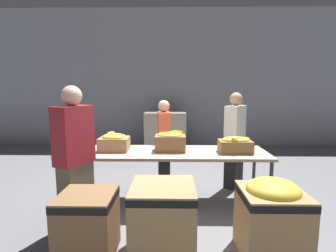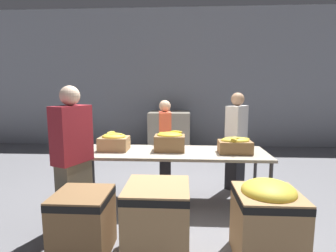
{
  "view_description": "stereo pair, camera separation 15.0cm",
  "coord_description": "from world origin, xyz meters",
  "views": [
    {
      "loc": [
        0.01,
        -3.75,
        1.7
      ],
      "look_at": [
        -0.07,
        0.27,
        1.13
      ],
      "focal_mm": 28.0,
      "sensor_mm": 36.0,
      "label": 1
    },
    {
      "loc": [
        0.16,
        -3.74,
        1.7
      ],
      "look_at": [
        -0.07,
        0.27,
        1.13
      ],
      "focal_mm": 28.0,
      "sensor_mm": 36.0,
      "label": 2
    }
  ],
  "objects": [
    {
      "name": "banana_box_1",
      "position": [
        -0.03,
        0.03,
        0.94
      ],
      "size": [
        0.44,
        0.31,
        0.29
      ],
      "color": "olive",
      "rests_on": "sorting_table"
    },
    {
      "name": "volunteer_0",
      "position": [
        -0.15,
        0.74,
        0.75
      ],
      "size": [
        0.24,
        0.42,
        1.51
      ],
      "rotation": [
        0.0,
        0.0,
        -1.46
      ],
      "color": "black",
      "rests_on": "ground_plane"
    },
    {
      "name": "banana_box_2",
      "position": [
        0.9,
        -0.06,
        0.91
      ],
      "size": [
        0.46,
        0.33,
        0.25
      ],
      "color": "olive",
      "rests_on": "sorting_table"
    },
    {
      "name": "donation_bin_2",
      "position": [
        0.99,
        -1.27,
        0.44
      ],
      "size": [
        0.61,
        0.61,
        0.82
      ],
      "color": "tan",
      "rests_on": "ground_plane"
    },
    {
      "name": "volunteer_1",
      "position": [
        -1.16,
        -0.75,
        0.87
      ],
      "size": [
        0.4,
        0.52,
        1.74
      ],
      "rotation": [
        0.0,
        0.0,
        1.16
      ],
      "color": "#6B604C",
      "rests_on": "ground_plane"
    },
    {
      "name": "banana_box_0",
      "position": [
        -0.86,
        0.04,
        0.93
      ],
      "size": [
        0.43,
        0.34,
        0.28
      ],
      "color": "tan",
      "rests_on": "sorting_table"
    },
    {
      "name": "sorting_table",
      "position": [
        0.0,
        0.0,
        0.75
      ],
      "size": [
        2.76,
        0.85,
        0.8
      ],
      "color": "#B2A893",
      "rests_on": "ground_plane"
    },
    {
      "name": "wall_back",
      "position": [
        0.0,
        4.09,
        2.0
      ],
      "size": [
        16.0,
        0.08,
        4.0
      ],
      "color": "#9399A3",
      "rests_on": "ground_plane"
    },
    {
      "name": "ground_plane",
      "position": [
        0.0,
        0.0,
        0.0
      ],
      "size": [
        30.0,
        30.0,
        0.0
      ],
      "primitive_type": "plane",
      "color": "slate"
    },
    {
      "name": "donation_bin_1",
      "position": [
        -0.09,
        -1.27,
        0.41
      ],
      "size": [
        0.64,
        0.64,
        0.76
      ],
      "color": "tan",
      "rests_on": "ground_plane"
    },
    {
      "name": "volunteer_2",
      "position": [
        1.07,
        0.7,
        0.82
      ],
      "size": [
        0.43,
        0.49,
        1.64
      ],
      "rotation": [
        0.0,
        0.0,
        -2.18
      ],
      "color": "black",
      "rests_on": "ground_plane"
    },
    {
      "name": "pallet_stack_0",
      "position": [
        -0.19,
        3.21,
        0.54
      ],
      "size": [
        1.15,
        1.15,
        1.1
      ],
      "color": "olive",
      "rests_on": "ground_plane"
    },
    {
      "name": "donation_bin_0",
      "position": [
        -0.86,
        -1.27,
        0.36
      ],
      "size": [
        0.55,
        0.55,
        0.66
      ],
      "color": "olive",
      "rests_on": "ground_plane"
    }
  ]
}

